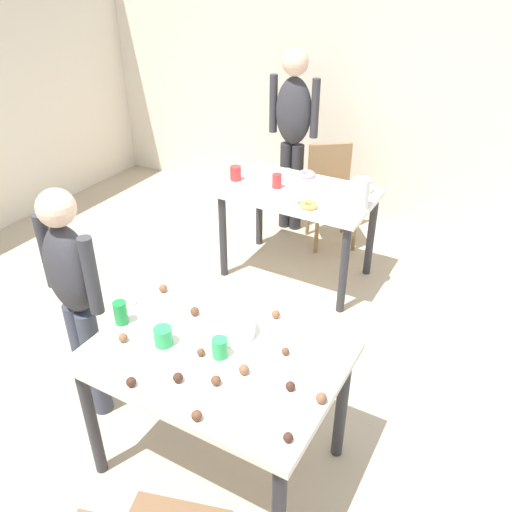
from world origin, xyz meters
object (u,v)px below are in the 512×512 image
soda_can (120,313)px  pitcher_far (361,194)px  person_girl_near (74,290)px  dining_table_near (216,369)px  person_adult_far (293,126)px  mixing_bowl (233,327)px  dining_table_far (299,203)px  chair_far_table (331,188)px

soda_can → pitcher_far: pitcher_far is taller
person_girl_near → pitcher_far: person_girl_near is taller
soda_can → dining_table_near: bearing=4.9°
person_adult_far → mixing_bowl: (0.86, -2.42, -0.20)m
soda_can → person_girl_near: bearing=176.2°
person_girl_near → dining_table_far: bearing=77.9°
dining_table_far → soda_can: soda_can is taller
mixing_bowl → dining_table_near: bearing=-89.2°
person_girl_near → pitcher_far: 2.01m
dining_table_near → pitcher_far: (0.05, 1.78, 0.21)m
dining_table_near → pitcher_far: 1.79m
dining_table_near → mixing_bowl: (-0.00, 0.16, 0.14)m
person_adult_far → chair_far_table: bearing=-4.4°
mixing_bowl → person_adult_far: bearing=109.6°
dining_table_far → person_adult_far: (-0.41, 0.73, 0.35)m
dining_table_far → person_adult_far: person_adult_far is taller
pitcher_far → soda_can: bearing=-107.5°
person_adult_far → soda_can: bearing=-82.6°
person_girl_near → chair_far_table: bearing=81.3°
mixing_bowl → pitcher_far: pitcher_far is taller
dining_table_far → pitcher_far: bearing=-8.1°
chair_far_table → mixing_bowl: bearing=-79.2°
dining_table_near → person_girl_near: bearing=-178.5°
chair_far_table → person_adult_far: (-0.41, 0.03, 0.49)m
chair_far_table → person_adult_far: person_adult_far is taller
chair_far_table → mixing_bowl: 2.45m
person_girl_near → pitcher_far: size_ratio=6.29×
dining_table_far → person_girl_near: person_girl_near is taller
dining_table_far → chair_far_table: chair_far_table is taller
soda_can → pitcher_far: size_ratio=0.55×
person_adult_far → mixing_bowl: 2.58m
mixing_bowl → pitcher_far: 1.62m
person_adult_far → mixing_bowl: person_adult_far is taller
chair_far_table → person_girl_near: 2.62m
pitcher_far → dining_table_near: bearing=-91.6°
person_girl_near → soda_can: 0.33m
person_girl_near → pitcher_far: bearing=63.3°
dining_table_far → soda_can: size_ratio=9.34×
chair_far_table → soda_can: soda_can is taller
chair_far_table → pitcher_far: 0.99m
mixing_bowl → soda_can: bearing=-158.8°
dining_table_near → chair_far_table: bearing=100.2°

